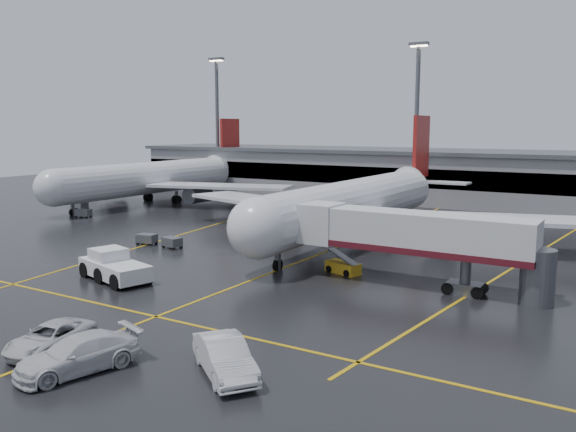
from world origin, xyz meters
The scene contains 21 objects.
ground centered at (0.00, 0.00, 0.00)m, with size 220.00×220.00×0.00m, color black.
apron_line_centre centered at (0.00, 0.00, 0.01)m, with size 0.25×90.00×0.02m, color gold.
apron_line_stop centered at (0.00, -22.00, 0.01)m, with size 60.00×0.25×0.02m, color gold.
apron_line_left centered at (-20.00, 10.00, 0.01)m, with size 0.25×70.00×0.02m, color gold.
apron_line_right centered at (18.00, 10.00, 0.01)m, with size 0.25×70.00×0.02m, color gold.
terminal centered at (0.00, 47.93, 4.32)m, with size 122.00×19.00×8.60m.
light_mast_left centered at (-45.00, 42.00, 14.47)m, with size 3.00×1.20×25.45m.
light_mast_mid centered at (-5.00, 42.00, 14.47)m, with size 3.00×1.20×25.45m.
main_airliner centered at (0.00, 9.70, 4.21)m, with size 48.80×45.60×14.10m.
second_airliner centered at (-42.00, 21.70, 4.21)m, with size 48.80×45.60×14.10m.
jet_bridge centered at (11.87, -6.00, 3.93)m, with size 19.90×3.40×6.05m.
pushback_tractor centered at (-9.71, -16.76, 1.04)m, with size 7.81×4.80×2.61m.
belt_loader centered at (5.33, -4.92, 0.49)m, with size 3.40×2.25×1.99m.
service_van_a centered at (-0.79, -29.49, 0.77)m, with size 2.54×5.51×1.53m, color silver.
service_van_b centered at (2.87, -30.55, 0.92)m, with size 2.59×6.36×1.85m, color silver.
service_van_c centered at (9.54, -26.97, 0.96)m, with size 2.03×5.83×1.92m, color silver.
baggage_cart_a centered at (-14.52, -4.60, 0.63)m, with size 2.20×1.64×1.12m.
baggage_cart_b centered at (-18.12, -4.59, 0.63)m, with size 2.22×1.68×1.12m.
baggage_cart_c centered at (-12.60, 6.11, 0.63)m, with size 2.32×1.89×1.12m.
baggage_cart_d centered at (-46.07, 9.90, 0.63)m, with size 2.26×1.75×1.12m.
baggage_cart_e centered at (-39.45, 4.73, 0.63)m, with size 2.29×1.81×1.12m.
Camera 1 is at (27.06, -49.47, 12.45)m, focal length 36.80 mm.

